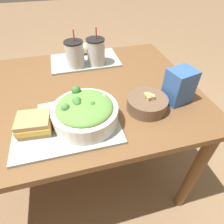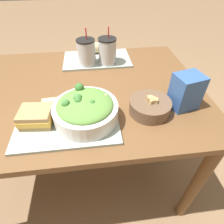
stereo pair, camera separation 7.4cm
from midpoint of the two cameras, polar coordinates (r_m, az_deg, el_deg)
name	(u,v)px [view 1 (the left image)]	position (r m, az deg, el deg)	size (l,w,h in m)	color
ground_plane	(81,172)	(1.52, -11.00, -17.52)	(12.00, 12.00, 0.00)	#846647
dining_table	(67,107)	(1.03, -15.64, 1.30)	(1.34, 0.90, 0.75)	brown
tray_near	(68,129)	(0.77, -15.91, -5.13)	(0.41, 0.25, 0.01)	#99A89E
tray_far	(85,61)	(1.22, -9.98, 15.14)	(0.41, 0.25, 0.01)	#99A89E
salad_bowl	(85,112)	(0.74, -11.08, -0.01)	(0.26, 0.26, 0.11)	white
soup_bowl	(147,103)	(0.82, 8.10, 2.66)	(0.18, 0.18, 0.08)	brown
sandwich_near	(34,124)	(0.78, -25.14, -3.42)	(0.13, 0.12, 0.06)	tan
baguette_near	(56,109)	(0.81, -19.10, 0.78)	(0.13, 0.07, 0.06)	#DBBC84
baguette_far	(84,49)	(1.29, -10.17, 18.42)	(0.13, 0.09, 0.06)	#DBBC84
drink_cup_dark	(75,55)	(1.13, -13.16, 16.56)	(0.11, 0.11, 0.21)	silver
drink_cup_red	(96,52)	(1.14, -6.86, 17.55)	(0.11, 0.11, 0.21)	silver
chip_bag	(179,86)	(0.88, 17.61, 7.47)	(0.13, 0.12, 0.16)	#335BA3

